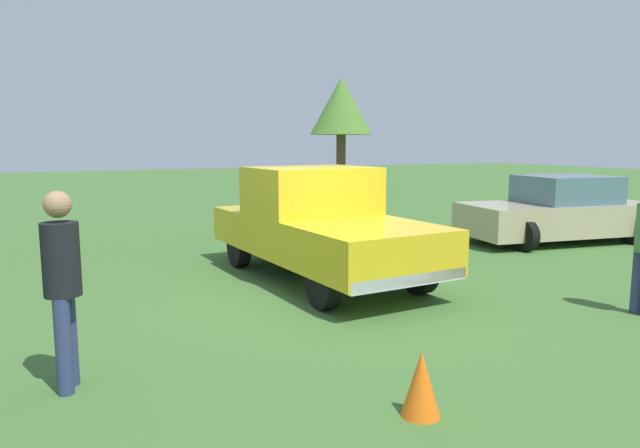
# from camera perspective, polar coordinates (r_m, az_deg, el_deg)

# --- Properties ---
(ground_plane) EXTENTS (80.00, 80.00, 0.00)m
(ground_plane) POSITION_cam_1_polar(r_m,az_deg,el_deg) (8.52, 1.16, -6.89)
(ground_plane) COLOR #3D662D
(pickup_truck) EXTENTS (4.83, 2.25, 1.80)m
(pickup_truck) POSITION_cam_1_polar(r_m,az_deg,el_deg) (9.35, -0.37, 0.27)
(pickup_truck) COLOR black
(pickup_truck) RESTS_ON ground_plane
(sedan_near) EXTENTS (2.56, 4.43, 1.47)m
(sedan_near) POSITION_cam_1_polar(r_m,az_deg,el_deg) (13.84, 22.58, 1.15)
(sedan_near) COLOR black
(sedan_near) RESTS_ON ground_plane
(person_visitor) EXTENTS (0.39, 0.39, 1.80)m
(person_visitor) POSITION_cam_1_polar(r_m,az_deg,el_deg) (5.55, -24.18, -4.96)
(person_visitor) COLOR navy
(person_visitor) RESTS_ON ground_plane
(tree_back_right) EXTENTS (2.89, 2.89, 5.15)m
(tree_back_right) POSITION_cam_1_polar(r_m,az_deg,el_deg) (27.07, 2.12, 11.50)
(tree_back_right) COLOR brown
(tree_back_right) RESTS_ON ground_plane
(traffic_cone) EXTENTS (0.32, 0.32, 0.55)m
(traffic_cone) POSITION_cam_1_polar(r_m,az_deg,el_deg) (4.89, 9.99, -15.30)
(traffic_cone) COLOR orange
(traffic_cone) RESTS_ON ground_plane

